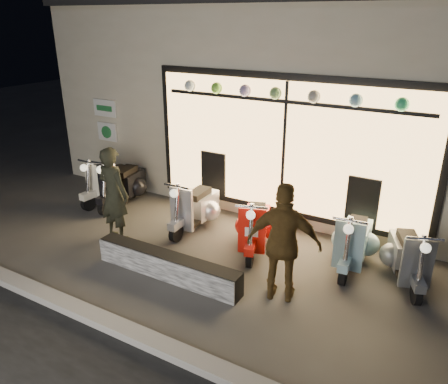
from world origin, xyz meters
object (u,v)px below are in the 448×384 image
at_px(scooter_red, 256,225).
at_px(woman, 284,244).
at_px(graffiti_barrier, 168,266).
at_px(man, 114,194).
at_px(scooter_silver, 197,206).

height_order(scooter_red, woman, woman).
bearing_deg(graffiti_barrier, scooter_red, 65.34).
xyz_separation_m(man, woman, (3.32, -0.22, 0.02)).
bearing_deg(graffiti_barrier, scooter_silver, 108.62).
bearing_deg(scooter_red, scooter_silver, 154.19).
bearing_deg(man, graffiti_barrier, 163.58).
bearing_deg(man, scooter_silver, -126.59).
xyz_separation_m(scooter_silver, woman, (2.33, -1.37, 0.47)).
relative_size(man, woman, 0.98).
height_order(graffiti_barrier, woman, woman).
distance_m(scooter_silver, man, 1.59).
xyz_separation_m(scooter_red, man, (-2.31, -1.00, 0.46)).
bearing_deg(scooter_red, woman, -69.23).
distance_m(graffiti_barrier, man, 1.82).
bearing_deg(man, woman, -179.67).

